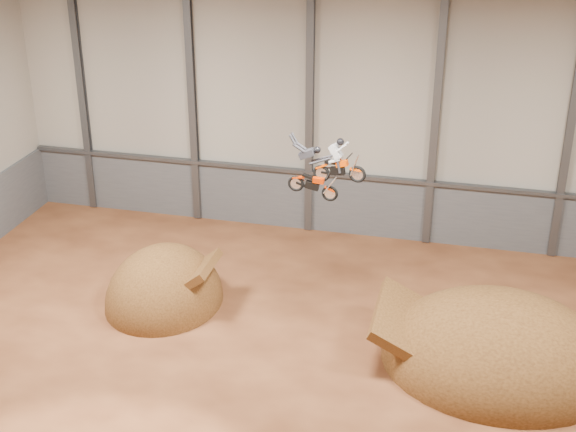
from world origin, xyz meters
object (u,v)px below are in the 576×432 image
object	(u,v)px
takeoff_ramp	(165,302)
fmx_rider_b	(312,168)
fmx_rider_a	(341,159)
landing_ramp	(496,362)

from	to	relation	value
takeoff_ramp	fmx_rider_b	bearing A→B (deg)	-9.06
fmx_rider_a	fmx_rider_b	distance (m)	1.85
landing_ramp	takeoff_ramp	bearing A→B (deg)	175.23
fmx_rider_a	takeoff_ramp	bearing A→B (deg)	-168.81
landing_ramp	fmx_rider_a	world-z (taller)	fmx_rider_a
takeoff_ramp	fmx_rider_b	distance (m)	10.99
fmx_rider_b	landing_ramp	bearing A→B (deg)	0.16
fmx_rider_b	fmx_rider_a	bearing A→B (deg)	61.34
landing_ramp	fmx_rider_a	distance (m)	10.92
takeoff_ramp	fmx_rider_a	distance (m)	11.51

